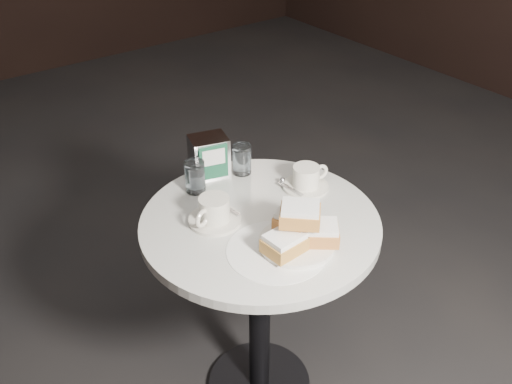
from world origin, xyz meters
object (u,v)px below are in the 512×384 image
at_px(water_glass_right, 242,160).
at_px(coffee_cup_right, 306,179).
at_px(coffee_cup_left, 214,212).
at_px(napkin_dispenser, 209,156).
at_px(cafe_table, 260,271).
at_px(beignet_plate, 299,231).
at_px(water_glass_left, 195,177).

bearing_deg(water_glass_right, coffee_cup_right, -61.26).
bearing_deg(coffee_cup_left, water_glass_right, 17.12).
bearing_deg(napkin_dispenser, cafe_table, -78.32).
xyz_separation_m(cafe_table, beignet_plate, (0.01, -0.16, 0.25)).
bearing_deg(coffee_cup_right, water_glass_right, 127.79).
height_order(coffee_cup_left, water_glass_left, water_glass_left).
xyz_separation_m(cafe_table, water_glass_left, (-0.07, 0.24, 0.25)).
distance_m(coffee_cup_right, water_glass_right, 0.22).
bearing_deg(water_glass_right, cafe_table, -114.46).
height_order(coffee_cup_left, coffee_cup_right, coffee_cup_left).
distance_m(beignet_plate, coffee_cup_left, 0.26).
height_order(cafe_table, water_glass_right, water_glass_right).
bearing_deg(water_glass_right, beignet_plate, -104.29).
relative_size(coffee_cup_left, water_glass_right, 1.98).
xyz_separation_m(cafe_table, water_glass_right, (0.11, 0.25, 0.25)).
distance_m(beignet_plate, napkin_dispenser, 0.46).
distance_m(coffee_cup_left, napkin_dispenser, 0.26).
distance_m(cafe_table, napkin_dispenser, 0.40).
height_order(cafe_table, water_glass_left, water_glass_left).
bearing_deg(water_glass_left, coffee_cup_left, -104.34).
height_order(cafe_table, coffee_cup_right, coffee_cup_right).
xyz_separation_m(coffee_cup_left, napkin_dispenser, (0.13, 0.22, 0.03)).
xyz_separation_m(coffee_cup_left, coffee_cup_right, (0.33, -0.02, -0.00)).
bearing_deg(cafe_table, beignet_plate, -86.91).
bearing_deg(cafe_table, water_glass_right, 65.54).
bearing_deg(cafe_table, water_glass_left, 105.47).
distance_m(beignet_plate, water_glass_right, 0.42).
xyz_separation_m(coffee_cup_left, water_glass_left, (0.04, 0.17, 0.01)).
relative_size(water_glass_right, napkin_dispenser, 0.73).
height_order(beignet_plate, water_glass_right, beignet_plate).
bearing_deg(napkin_dispenser, beignet_plate, -75.88).
bearing_deg(water_glass_left, water_glass_right, 0.55).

